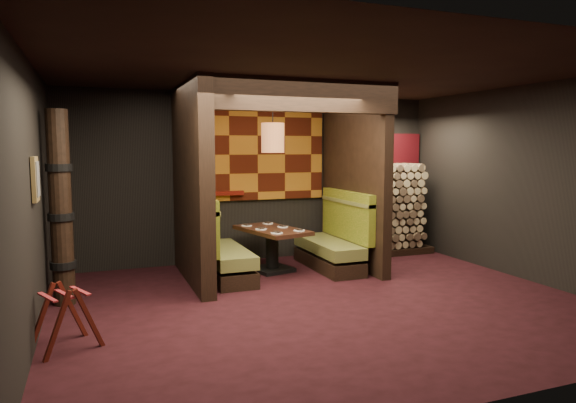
# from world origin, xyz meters

# --- Properties ---
(floor) EXTENTS (6.50, 5.50, 0.02)m
(floor) POSITION_xyz_m (0.00, 0.00, -0.01)
(floor) COLOR black
(floor) RESTS_ON ground
(ceiling) EXTENTS (6.50, 5.50, 0.02)m
(ceiling) POSITION_xyz_m (0.00, 0.00, 2.86)
(ceiling) COLOR black
(ceiling) RESTS_ON ground
(wall_back) EXTENTS (6.50, 0.02, 2.85)m
(wall_back) POSITION_xyz_m (0.00, 2.76, 1.43)
(wall_back) COLOR black
(wall_back) RESTS_ON ground
(wall_front) EXTENTS (6.50, 0.02, 2.85)m
(wall_front) POSITION_xyz_m (0.00, -2.76, 1.43)
(wall_front) COLOR black
(wall_front) RESTS_ON ground
(wall_left) EXTENTS (0.02, 5.50, 2.85)m
(wall_left) POSITION_xyz_m (-3.26, 0.00, 1.43)
(wall_left) COLOR black
(wall_left) RESTS_ON ground
(wall_right) EXTENTS (0.02, 5.50, 2.85)m
(wall_right) POSITION_xyz_m (3.26, 0.00, 1.43)
(wall_right) COLOR black
(wall_right) RESTS_ON ground
(partition_left) EXTENTS (0.20, 2.20, 2.85)m
(partition_left) POSITION_xyz_m (-1.35, 1.65, 1.43)
(partition_left) COLOR black
(partition_left) RESTS_ON floor
(partition_right) EXTENTS (0.15, 2.10, 2.85)m
(partition_right) POSITION_xyz_m (1.30, 1.70, 1.43)
(partition_right) COLOR black
(partition_right) RESTS_ON floor
(header_beam) EXTENTS (2.85, 0.18, 0.44)m
(header_beam) POSITION_xyz_m (-0.02, 0.70, 2.63)
(header_beam) COLOR black
(header_beam) RESTS_ON partition_left
(tapa_back_panel) EXTENTS (2.40, 0.06, 1.55)m
(tapa_back_panel) POSITION_xyz_m (-0.02, 2.71, 1.82)
(tapa_back_panel) COLOR #9B5D17
(tapa_back_panel) RESTS_ON wall_back
(tapa_side_panel) EXTENTS (0.04, 1.85, 1.45)m
(tapa_side_panel) POSITION_xyz_m (-1.23, 1.82, 1.85)
(tapa_side_panel) COLOR #9B5D17
(tapa_side_panel) RESTS_ON partition_left
(lacquer_shelf) EXTENTS (0.60, 0.12, 0.07)m
(lacquer_shelf) POSITION_xyz_m (-0.60, 2.65, 1.18)
(lacquer_shelf) COLOR #58100A
(lacquer_shelf) RESTS_ON wall_back
(booth_bench_left) EXTENTS (0.68, 1.60, 1.14)m
(booth_bench_left) POSITION_xyz_m (-0.96, 1.65, 0.40)
(booth_bench_left) COLOR black
(booth_bench_left) RESTS_ON floor
(booth_bench_right) EXTENTS (0.68, 1.60, 1.14)m
(booth_bench_right) POSITION_xyz_m (0.93, 1.65, 0.40)
(booth_bench_right) COLOR black
(booth_bench_right) RESTS_ON floor
(dining_table) EXTENTS (0.99, 1.42, 0.68)m
(dining_table) POSITION_xyz_m (-0.08, 1.80, 0.45)
(dining_table) COLOR black
(dining_table) RESTS_ON floor
(place_settings) EXTENTS (0.78, 1.14, 0.03)m
(place_settings) POSITION_xyz_m (-0.08, 1.80, 0.69)
(place_settings) COLOR white
(place_settings) RESTS_ON dining_table
(pendant_lamp) EXTENTS (0.35, 0.35, 0.99)m
(pendant_lamp) POSITION_xyz_m (-0.08, 1.75, 2.09)
(pendant_lamp) COLOR brown
(pendant_lamp) RESTS_ON ceiling
(framed_picture) EXTENTS (0.05, 0.36, 0.46)m
(framed_picture) POSITION_xyz_m (-3.22, 0.10, 1.62)
(framed_picture) COLOR olive
(framed_picture) RESTS_ON wall_left
(luggage_rack) EXTENTS (0.73, 0.64, 0.66)m
(luggage_rack) POSITION_xyz_m (-2.97, -0.43, 0.33)
(luggage_rack) COLOR #4E150D
(luggage_rack) RESTS_ON floor
(totem_column) EXTENTS (0.31, 0.31, 2.40)m
(totem_column) POSITION_xyz_m (-3.05, 1.10, 1.19)
(totem_column) COLOR black
(totem_column) RESTS_ON floor
(firewood_stack) EXTENTS (1.73, 0.70, 1.64)m
(firewood_stack) POSITION_xyz_m (2.29, 2.35, 0.82)
(firewood_stack) COLOR black
(firewood_stack) RESTS_ON floor
(mosaic_header) EXTENTS (1.83, 0.10, 0.56)m
(mosaic_header) POSITION_xyz_m (2.29, 2.68, 1.92)
(mosaic_header) COLOR maroon
(mosaic_header) RESTS_ON wall_back
(bay_front_post) EXTENTS (0.08, 0.08, 2.85)m
(bay_front_post) POSITION_xyz_m (1.39, 1.96, 1.43)
(bay_front_post) COLOR black
(bay_front_post) RESTS_ON floor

